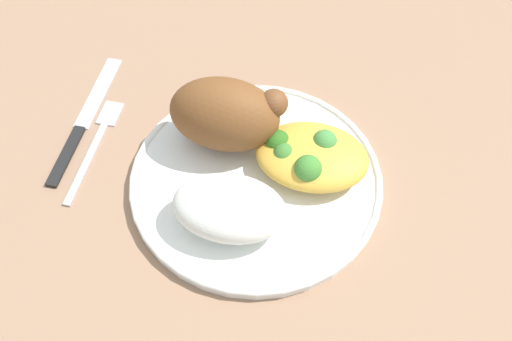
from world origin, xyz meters
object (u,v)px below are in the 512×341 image
object	(u,v)px
roasted_chicken	(226,114)
mac_cheese_with_broccoli	(310,157)
fork	(95,143)
plate	(256,180)
knife	(80,128)
rice_pile	(229,208)

from	to	relation	value
roasted_chicken	mac_cheese_with_broccoli	distance (m)	0.09
mac_cheese_with_broccoli	fork	xyz separation A→B (m)	(-0.23, -0.01, -0.03)
roasted_chicken	fork	distance (m)	0.15
plate	mac_cheese_with_broccoli	bearing A→B (deg)	23.48
knife	mac_cheese_with_broccoli	bearing A→B (deg)	-2.60
rice_pile	mac_cheese_with_broccoli	distance (m)	0.10
fork	knife	bearing A→B (deg)	145.35
roasted_chicken	fork	bearing A→B (deg)	-170.01
roasted_chicken	mac_cheese_with_broccoli	bearing A→B (deg)	-12.50
plate	roasted_chicken	xyz separation A→B (m)	(-0.04, 0.04, 0.05)
plate	rice_pile	bearing A→B (deg)	-104.18
mac_cheese_with_broccoli	knife	distance (m)	0.26
plate	roasted_chicken	bearing A→B (deg)	132.99
mac_cheese_with_broccoli	plate	bearing A→B (deg)	-156.52
rice_pile	mac_cheese_with_broccoli	world-z (taller)	rice_pile
roasted_chicken	rice_pile	world-z (taller)	roasted_chicken
roasted_chicken	knife	bearing A→B (deg)	-177.17
roasted_chicken	rice_pile	bearing A→B (deg)	-75.85
roasted_chicken	knife	xyz separation A→B (m)	(-0.17, -0.01, -0.05)
knife	fork	bearing A→B (deg)	-34.65
plate	roasted_chicken	distance (m)	0.07
mac_cheese_with_broccoli	fork	bearing A→B (deg)	-178.72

